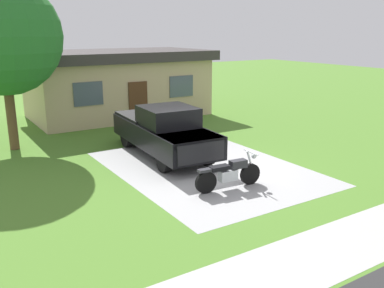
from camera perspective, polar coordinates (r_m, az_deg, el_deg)
The scene contains 7 objects.
ground_plane at distance 14.32m, azimuth 1.94°, elevation -3.29°, with size 80.00×80.00×0.00m, color #4D7C2A.
driveway_pad at distance 14.32m, azimuth 1.94°, elevation -3.28°, with size 5.73×7.75×0.01m, color #A5A5A5.
sidewalk_strip at distance 10.33m, azimuth 21.45°, elevation -12.04°, with size 36.00×1.80×0.01m, color #ADADA8.
motorcycle at distance 12.41m, azimuth 5.09°, elevation -4.02°, with size 2.21×0.70×1.09m.
pickup_truck at distance 15.65m, azimuth -3.97°, elevation 1.92°, with size 2.34×5.73×1.90m.
shade_tree at distance 17.43m, azimuth -24.47°, elevation 13.17°, with size 4.38×4.38×6.52m.
neighbor_house at distance 23.30m, azimuth -10.08°, elevation 8.22°, with size 9.60×5.60×3.50m.
Camera 1 is at (-7.67, -11.21, 4.56)m, focal length 39.11 mm.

